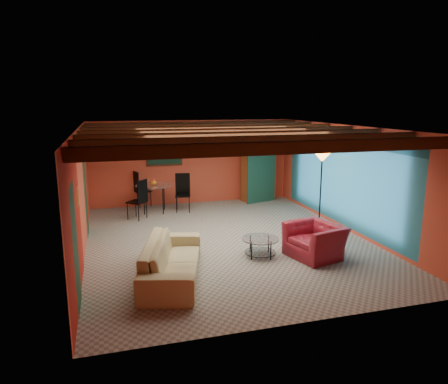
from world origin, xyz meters
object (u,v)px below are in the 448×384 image
object	(u,v)px
floor_lamp	(321,191)
potted_plant	(259,138)
armoire	(258,173)
armchair	(315,241)
vase	(153,171)
sofa	(172,260)
coffee_table	(260,247)
dining_table	(154,193)

from	to	relation	value
floor_lamp	potted_plant	world-z (taller)	potted_plant
armoire	potted_plant	xyz separation A→B (m)	(0.00, 0.00, 1.16)
armchair	vase	bearing A→B (deg)	-163.04
sofa	floor_lamp	bearing A→B (deg)	-48.38
coffee_table	sofa	bearing A→B (deg)	-163.36
dining_table	coffee_table	bearing A→B (deg)	-67.91
potted_plant	vase	distance (m)	3.70
floor_lamp	armoire	bearing A→B (deg)	97.55
dining_table	armoire	distance (m)	3.62
dining_table	vase	world-z (taller)	vase
armoire	floor_lamp	size ratio (longest dim) A/B	0.94
coffee_table	floor_lamp	distance (m)	2.82
floor_lamp	potted_plant	size ratio (longest dim) A/B	4.54
sofa	vase	distance (m)	5.02
sofa	coffee_table	xyz separation A→B (m)	(2.00, 0.60, -0.16)
dining_table	vase	distance (m)	0.67
coffee_table	dining_table	size ratio (longest dim) A/B	0.36
armchair	coffee_table	world-z (taller)	armchair
coffee_table	vase	xyz separation A→B (m)	(-1.76, 4.34, 1.04)
armoire	vase	bearing A→B (deg)	173.14
coffee_table	vase	distance (m)	4.80
armchair	vase	world-z (taller)	vase
sofa	armchair	distance (m)	3.12
vase	dining_table	bearing A→B (deg)	0.00
vase	armoire	bearing A→B (deg)	9.26
sofa	coffee_table	distance (m)	2.10
dining_table	sofa	bearing A→B (deg)	-92.79
dining_table	floor_lamp	size ratio (longest dim) A/B	1.12
armoire	potted_plant	distance (m)	1.16
potted_plant	vase	size ratio (longest dim) A/B	2.48
armchair	armoire	xyz separation A→B (m)	(0.68, 5.27, 0.58)
armchair	dining_table	xyz separation A→B (m)	(-2.87, 4.69, 0.22)
armchair	potted_plant	bearing A→B (deg)	158.15
sofa	armchair	xyz separation A→B (m)	(3.11, 0.25, -0.00)
sofa	armoire	distance (m)	6.72
armchair	coffee_table	xyz separation A→B (m)	(-1.11, 0.35, -0.15)
armoire	potted_plant	world-z (taller)	potted_plant
armchair	coffee_table	bearing A→B (deg)	-122.14
potted_plant	floor_lamp	bearing A→B (deg)	-82.45
coffee_table	floor_lamp	size ratio (longest dim) A/B	0.40
vase	coffee_table	bearing A→B (deg)	-67.91
armoire	dining_table	bearing A→B (deg)	173.14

